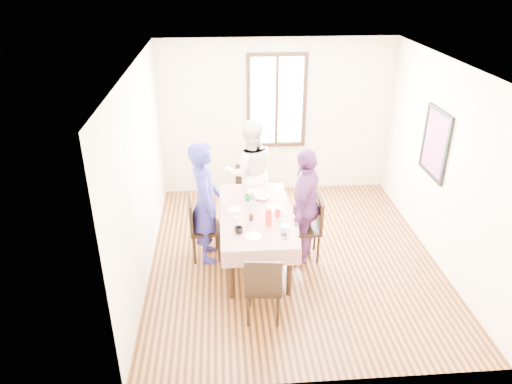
% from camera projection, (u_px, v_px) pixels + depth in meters
% --- Properties ---
extents(ground, '(4.50, 4.50, 0.00)m').
position_uv_depth(ground, '(292.00, 256.00, 6.83)').
color(ground, black).
rests_on(ground, ground).
extents(back_wall, '(4.00, 0.00, 4.00)m').
position_uv_depth(back_wall, '(276.00, 118.00, 8.24)').
color(back_wall, beige).
rests_on(back_wall, ground).
extents(right_wall, '(0.00, 4.50, 4.50)m').
position_uv_depth(right_wall, '(444.00, 165.00, 6.37)').
color(right_wall, beige).
rests_on(right_wall, ground).
extents(window_frame, '(1.02, 0.06, 1.62)m').
position_uv_depth(window_frame, '(277.00, 101.00, 8.09)').
color(window_frame, black).
rests_on(window_frame, back_wall).
extents(window_pane, '(0.90, 0.02, 1.50)m').
position_uv_depth(window_pane, '(277.00, 101.00, 8.10)').
color(window_pane, white).
rests_on(window_pane, back_wall).
extents(art_poster, '(0.04, 0.76, 0.96)m').
position_uv_depth(art_poster, '(436.00, 143.00, 6.55)').
color(art_poster, red).
rests_on(art_poster, right_wall).
extents(dining_table, '(0.84, 1.71, 0.75)m').
position_uv_depth(dining_table, '(256.00, 237.00, 6.58)').
color(dining_table, black).
rests_on(dining_table, ground).
extents(tablecloth, '(0.96, 1.83, 0.01)m').
position_uv_depth(tablecloth, '(256.00, 213.00, 6.41)').
color(tablecloth, '#560406').
rests_on(tablecloth, dining_table).
extents(chair_left, '(0.46, 0.46, 0.91)m').
position_uv_depth(chair_left, '(205.00, 228.00, 6.64)').
color(chair_left, black).
rests_on(chair_left, ground).
extents(chair_right, '(0.44, 0.44, 0.91)m').
position_uv_depth(chair_right, '(305.00, 228.00, 6.64)').
color(chair_right, black).
rests_on(chair_right, ground).
extents(chair_far, '(0.45, 0.45, 0.91)m').
position_uv_depth(chair_far, '(250.00, 194.00, 7.59)').
color(chair_far, black).
rests_on(chair_far, ground).
extents(chair_near, '(0.46, 0.46, 0.91)m').
position_uv_depth(chair_near, '(263.00, 285.00, 5.49)').
color(chair_near, black).
rests_on(chair_near, ground).
extents(person_left, '(0.48, 0.67, 1.73)m').
position_uv_depth(person_left, '(205.00, 202.00, 6.46)').
color(person_left, navy).
rests_on(person_left, ground).
extents(person_far, '(0.89, 0.72, 1.70)m').
position_uv_depth(person_far, '(250.00, 172.00, 7.40)').
color(person_far, white).
rests_on(person_far, ground).
extents(person_right, '(0.75, 1.04, 1.64)m').
position_uv_depth(person_right, '(305.00, 205.00, 6.48)').
color(person_right, '#69316F').
rests_on(person_right, ground).
extents(mug_black, '(0.14, 0.14, 0.09)m').
position_uv_depth(mug_black, '(239.00, 230.00, 5.92)').
color(mug_black, black).
rests_on(mug_black, tablecloth).
extents(mug_flag, '(0.13, 0.13, 0.09)m').
position_uv_depth(mug_flag, '(277.00, 213.00, 6.30)').
color(mug_flag, red).
rests_on(mug_flag, tablecloth).
extents(mug_green, '(0.12, 0.12, 0.08)m').
position_uv_depth(mug_green, '(249.00, 198.00, 6.72)').
color(mug_green, '#0C7226').
rests_on(mug_green, tablecloth).
extents(serving_bowl, '(0.27, 0.27, 0.05)m').
position_uv_depth(serving_bowl, '(262.00, 197.00, 6.76)').
color(serving_bowl, white).
rests_on(serving_bowl, tablecloth).
extents(juice_carton, '(0.07, 0.07, 0.23)m').
position_uv_depth(juice_carton, '(269.00, 217.00, 6.07)').
color(juice_carton, red).
rests_on(juice_carton, tablecloth).
extents(butter_tub, '(0.10, 0.10, 0.05)m').
position_uv_depth(butter_tub, '(285.00, 228.00, 5.99)').
color(butter_tub, white).
rests_on(butter_tub, tablecloth).
extents(jam_jar, '(0.06, 0.06, 0.08)m').
position_uv_depth(jam_jar, '(251.00, 218.00, 6.21)').
color(jam_jar, black).
rests_on(jam_jar, tablecloth).
extents(drinking_glass, '(0.07, 0.07, 0.10)m').
position_uv_depth(drinking_glass, '(237.00, 221.00, 6.12)').
color(drinking_glass, silver).
rests_on(drinking_glass, tablecloth).
extents(smartphone, '(0.07, 0.14, 0.01)m').
position_uv_depth(smartphone, '(284.00, 237.00, 5.85)').
color(smartphone, black).
rests_on(smartphone, tablecloth).
extents(flower_vase, '(0.08, 0.08, 0.16)m').
position_uv_depth(flower_vase, '(253.00, 206.00, 6.43)').
color(flower_vase, silver).
rests_on(flower_vase, tablecloth).
extents(plate_left, '(0.20, 0.20, 0.01)m').
position_uv_depth(plate_left, '(234.00, 210.00, 6.47)').
color(plate_left, white).
rests_on(plate_left, tablecloth).
extents(plate_right, '(0.20, 0.20, 0.01)m').
position_uv_depth(plate_right, '(274.00, 208.00, 6.51)').
color(plate_right, white).
rests_on(plate_right, tablecloth).
extents(plate_far, '(0.20, 0.20, 0.01)m').
position_uv_depth(plate_far, '(253.00, 192.00, 6.97)').
color(plate_far, white).
rests_on(plate_far, tablecloth).
extents(plate_near, '(0.20, 0.20, 0.01)m').
position_uv_depth(plate_near, '(254.00, 237.00, 5.86)').
color(plate_near, white).
rests_on(plate_near, tablecloth).
extents(butter_lid, '(0.12, 0.12, 0.01)m').
position_uv_depth(butter_lid, '(285.00, 226.00, 5.98)').
color(butter_lid, blue).
rests_on(butter_lid, butter_tub).
extents(flower_bunch, '(0.09, 0.09, 0.10)m').
position_uv_depth(flower_bunch, '(253.00, 197.00, 6.37)').
color(flower_bunch, yellow).
rests_on(flower_bunch, flower_vase).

